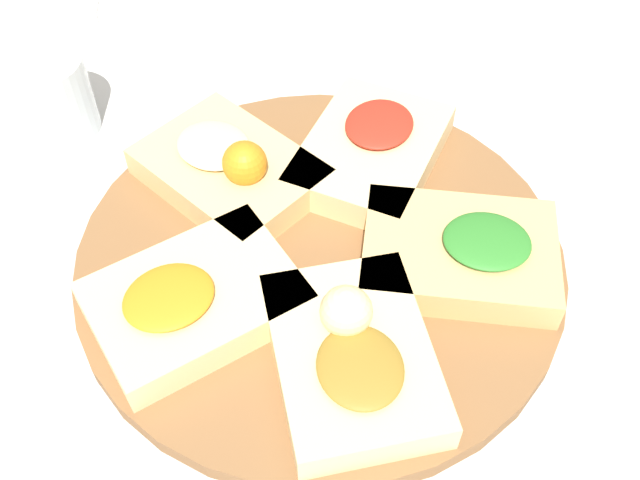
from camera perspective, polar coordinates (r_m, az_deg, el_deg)
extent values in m
plane|color=beige|center=(0.62, 0.00, -1.77)|extent=(3.00, 3.00, 0.00)
cylinder|color=brown|center=(0.62, 0.00, -1.30)|extent=(0.40, 0.40, 0.02)
cube|color=#E5C689|center=(0.57, -9.48, -4.56)|extent=(0.14, 0.17, 0.03)
ellipsoid|color=orange|center=(0.55, -11.47, -4.28)|extent=(0.07, 0.08, 0.01)
cube|color=#E5C689|center=(0.54, 2.50, -8.92)|extent=(0.19, 0.17, 0.03)
ellipsoid|color=olive|center=(0.51, 3.08, -9.62)|extent=(0.09, 0.09, 0.01)
sphere|color=beige|center=(0.53, 2.01, -5.46)|extent=(0.04, 0.04, 0.04)
cube|color=tan|center=(0.60, 10.55, -1.02)|extent=(0.19, 0.18, 0.03)
ellipsoid|color=#2D7A28|center=(0.59, 12.62, -0.07)|extent=(0.09, 0.09, 0.01)
cube|color=#E5C689|center=(0.67, 3.87, 6.66)|extent=(0.15, 0.18, 0.03)
ellipsoid|color=red|center=(0.67, 4.55, 8.81)|extent=(0.08, 0.08, 0.01)
cube|color=#DBB775|center=(0.65, -7.14, 5.07)|extent=(0.15, 0.11, 0.03)
ellipsoid|color=beige|center=(0.65, -8.42, 7.00)|extent=(0.07, 0.06, 0.01)
sphere|color=orange|center=(0.62, -5.96, 5.70)|extent=(0.04, 0.04, 0.04)
cylinder|color=white|center=(0.90, -9.83, 17.03)|extent=(0.23, 0.23, 0.01)
torus|color=white|center=(0.90, -9.90, 17.40)|extent=(0.22, 0.22, 0.01)
cylinder|color=silver|center=(0.75, -19.95, 10.27)|extent=(0.08, 0.08, 0.08)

